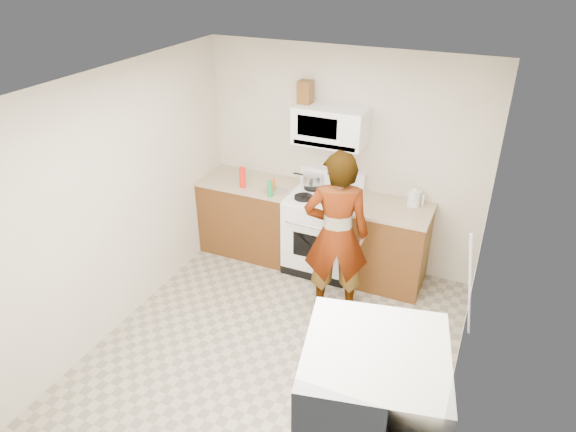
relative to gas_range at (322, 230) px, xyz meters
The scene contains 19 objects.
floor 1.56m from the gas_range, 86.14° to the right, with size 3.60×3.60×0.00m, color gray.
back_wall 0.83m from the gas_range, 72.00° to the left, with size 3.20×0.02×2.50m, color beige.
right_wall 2.37m from the gas_range, 41.25° to the right, with size 0.02×3.60×2.50m, color beige.
cabinet_left 0.94m from the gas_range, behind, with size 1.12×0.62×0.90m, color #563914.
counter_left 1.03m from the gas_range, behind, with size 1.14×0.64×0.04m, color tan.
cabinet_right 0.78m from the gas_range, ahead, with size 0.80×0.62×0.90m, color #563914.
counter_right 0.89m from the gas_range, ahead, with size 0.82×0.64×0.04m, color tan.
gas_range is the anchor object (origin of this frame).
microwave 1.22m from the gas_range, 90.00° to the left, with size 0.76×0.38×0.40m, color white.
person 0.88m from the gas_range, 60.54° to the right, with size 0.65×0.42×1.77m, color tan.
kettle 1.11m from the gas_range, ahead, with size 0.14×0.14×0.17m, color silver.
jug 1.57m from the gas_range, 152.88° to the left, with size 0.14×0.14×0.24m, color brown.
saucepan 0.59m from the gas_range, 138.10° to the left, with size 0.22×0.22×0.12m, color #AAAAAF.
tray 0.51m from the gas_range, 43.69° to the right, with size 0.25×0.16×0.05m, color white.
bottle_spray 1.10m from the gas_range, 169.57° to the right, with size 0.07×0.07×0.24m, color red.
bottle_hot_sauce 0.78m from the gas_range, 168.71° to the right, with size 0.05×0.05×0.14m, color #DE5A18.
bottle_green_cap 0.81m from the gas_range, 153.73° to the right, with size 0.06×0.06×0.19m, color #198C41.
pot_lid 0.72m from the gas_range, 169.28° to the right, with size 0.27×0.27×0.01m, color white.
broom 1.80m from the gas_range, 20.31° to the right, with size 0.03×0.03×1.22m, color white.
Camera 1 is at (1.60, -3.35, 3.45)m, focal length 32.00 mm.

